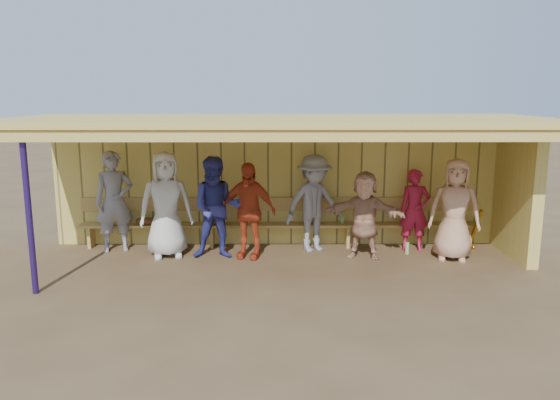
% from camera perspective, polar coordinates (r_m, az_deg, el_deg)
% --- Properties ---
extents(ground, '(90.00, 90.00, 0.00)m').
position_cam_1_polar(ground, '(9.47, 0.01, -6.66)').
color(ground, brown).
rests_on(ground, ground).
extents(player_a, '(0.78, 0.63, 1.87)m').
position_cam_1_polar(player_a, '(10.46, -16.92, -0.16)').
color(player_a, gray).
rests_on(player_a, ground).
extents(player_b, '(1.06, 0.83, 1.90)m').
position_cam_1_polar(player_b, '(9.87, -11.84, -0.46)').
color(player_b, silver).
rests_on(player_b, ground).
extents(player_c, '(0.90, 0.71, 1.81)m').
position_cam_1_polar(player_c, '(9.67, -6.65, -0.81)').
color(player_c, navy).
rests_on(player_c, ground).
extents(player_d, '(1.08, 0.69, 1.71)m').
position_cam_1_polar(player_d, '(9.63, -3.36, -1.11)').
color(player_d, '#BC3D1E').
rests_on(player_d, ground).
extents(player_e, '(1.33, 1.09, 1.79)m').
position_cam_1_polar(player_e, '(10.05, 3.58, -0.35)').
color(player_e, gray).
rests_on(player_e, ground).
extents(player_f, '(1.51, 0.85, 1.56)m').
position_cam_1_polar(player_f, '(9.73, 8.80, -1.56)').
color(player_f, tan).
rests_on(player_f, ground).
extents(player_g, '(0.56, 0.38, 1.52)m').
position_cam_1_polar(player_g, '(10.37, 13.88, -1.06)').
color(player_g, '#AD1B3A').
rests_on(player_g, ground).
extents(player_h, '(1.00, 0.78, 1.80)m').
position_cam_1_polar(player_h, '(9.96, 17.79, -0.97)').
color(player_h, tan).
rests_on(player_h, ground).
extents(dugout_structure, '(8.80, 3.20, 2.50)m').
position_cam_1_polar(dugout_structure, '(9.79, 2.27, 4.09)').
color(dugout_structure, '#D9C35C').
rests_on(dugout_structure, ground).
extents(bench, '(7.60, 0.34, 0.93)m').
position_cam_1_polar(bench, '(10.41, -0.02, -2.01)').
color(bench, tan).
rests_on(bench, ground).
extents(dugout_equipment, '(6.44, 0.62, 0.80)m').
position_cam_1_polar(dugout_equipment, '(10.34, -5.95, -2.37)').
color(dugout_equipment, orange).
rests_on(dugout_equipment, ground).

